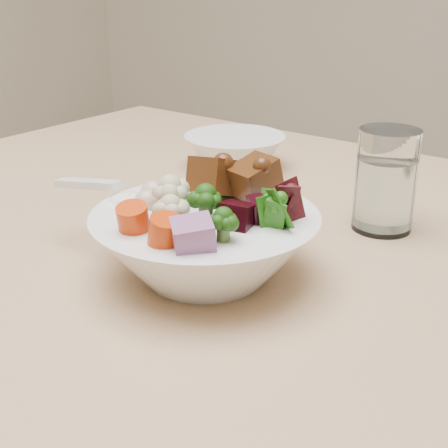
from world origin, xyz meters
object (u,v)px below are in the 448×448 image
object	(u,v)px
water_glass	(385,184)
food_bowl	(208,240)
side_bowl	(235,152)
dining_table	(415,365)

from	to	relation	value
water_glass	food_bowl	bearing A→B (deg)	-120.08
food_bowl	side_bowl	bearing A→B (deg)	113.81
food_bowl	water_glass	size ratio (longest dim) A/B	1.87
dining_table	side_bowl	world-z (taller)	side_bowl
side_bowl	food_bowl	bearing A→B (deg)	-66.19
dining_table	food_bowl	distance (m)	0.25
dining_table	water_glass	xyz separation A→B (m)	(-0.08, 0.14, 0.14)
dining_table	water_glass	size ratio (longest dim) A/B	14.76
dining_table	food_bowl	size ratio (longest dim) A/B	7.87
food_bowl	side_bowl	world-z (taller)	food_bowl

